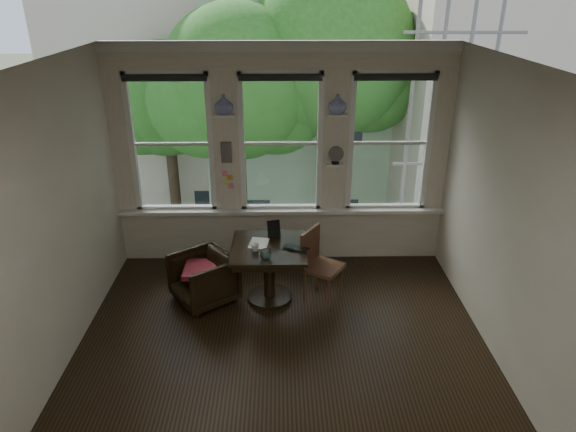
{
  "coord_description": "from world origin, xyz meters",
  "views": [
    {
      "loc": [
        -0.02,
        -4.39,
        3.61
      ],
      "look_at": [
        0.07,
        0.9,
        1.24
      ],
      "focal_mm": 32.0,
      "sensor_mm": 36.0,
      "label": 1
    }
  ],
  "objects_px": {
    "table": "(269,273)",
    "laptop": "(294,250)",
    "armchair_left": "(204,279)",
    "side_chair_right": "(323,267)",
    "mug": "(255,247)"
  },
  "relations": [
    {
      "from": "table",
      "to": "laptop",
      "type": "height_order",
      "value": "laptop"
    },
    {
      "from": "armchair_left",
      "to": "table",
      "type": "bearing_deg",
      "value": 55.36
    },
    {
      "from": "laptop",
      "to": "side_chair_right",
      "type": "bearing_deg",
      "value": 49.7
    },
    {
      "from": "mug",
      "to": "table",
      "type": "bearing_deg",
      "value": 33.8
    },
    {
      "from": "armchair_left",
      "to": "side_chair_right",
      "type": "relative_size",
      "value": 0.76
    },
    {
      "from": "armchair_left",
      "to": "side_chair_right",
      "type": "distance_m",
      "value": 1.48
    },
    {
      "from": "armchair_left",
      "to": "laptop",
      "type": "bearing_deg",
      "value": 49.04
    },
    {
      "from": "mug",
      "to": "side_chair_right",
      "type": "bearing_deg",
      "value": 7.56
    },
    {
      "from": "side_chair_right",
      "to": "laptop",
      "type": "bearing_deg",
      "value": 141.0
    },
    {
      "from": "armchair_left",
      "to": "side_chair_right",
      "type": "height_order",
      "value": "side_chair_right"
    },
    {
      "from": "table",
      "to": "side_chair_right",
      "type": "distance_m",
      "value": 0.67
    },
    {
      "from": "table",
      "to": "armchair_left",
      "type": "relative_size",
      "value": 1.29
    },
    {
      "from": "table",
      "to": "side_chair_right",
      "type": "xyz_separation_m",
      "value": [
        0.67,
        0.0,
        0.09
      ]
    },
    {
      "from": "side_chair_right",
      "to": "mug",
      "type": "distance_m",
      "value": 0.9
    },
    {
      "from": "armchair_left",
      "to": "laptop",
      "type": "height_order",
      "value": "laptop"
    }
  ]
}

